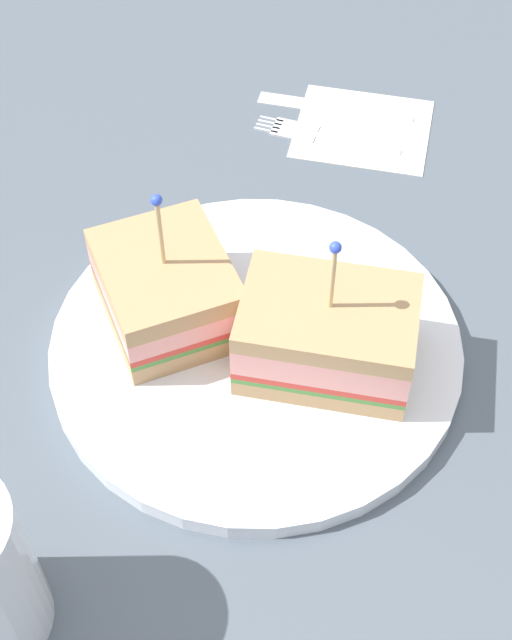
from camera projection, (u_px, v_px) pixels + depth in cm
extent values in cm
cube|color=#4C5660|center=(256.00, 361.00, 58.96)|extent=(107.60, 107.60, 2.00)
cylinder|color=white|center=(256.00, 346.00, 57.71)|extent=(26.23, 26.23, 1.24)
cube|color=tan|center=(325.00, 355.00, 55.69)|extent=(12.23, 12.57, 1.23)
cube|color=#478438|center=(326.00, 347.00, 55.06)|extent=(12.23, 12.57, 0.40)
cube|color=red|center=(326.00, 343.00, 54.71)|extent=(12.23, 12.57, 0.50)
cube|color=#E59389|center=(327.00, 330.00, 53.75)|extent=(12.23, 12.57, 1.99)
cube|color=tan|center=(329.00, 312.00, 52.51)|extent=(12.23, 12.57, 1.23)
cylinder|color=tan|center=(332.00, 281.00, 50.42)|extent=(0.30, 0.30, 5.42)
sphere|color=blue|center=(335.00, 248.00, 48.33)|extent=(0.70, 0.70, 0.70)
cube|color=tan|center=(169.00, 309.00, 58.00)|extent=(9.84, 10.84, 1.37)
cube|color=#478438|center=(168.00, 300.00, 57.32)|extent=(9.84, 10.84, 0.40)
cube|color=red|center=(167.00, 295.00, 56.97)|extent=(9.84, 10.84, 0.50)
cube|color=#E59389|center=(166.00, 285.00, 56.23)|extent=(9.84, 10.84, 1.42)
cube|color=tan|center=(164.00, 270.00, 55.16)|extent=(9.84, 10.84, 1.37)
cylinder|color=tan|center=(161.00, 236.00, 52.93)|extent=(0.30, 0.30, 5.77)
sphere|color=blue|center=(156.00, 200.00, 50.70)|extent=(0.70, 0.70, 0.70)
cube|color=beige|center=(363.00, 128.00, 72.56)|extent=(14.12, 14.27, 0.15)
cube|color=silver|center=(358.00, 143.00, 71.22)|extent=(4.26, 6.10, 0.35)
cube|color=silver|center=(295.00, 130.00, 72.29)|extent=(3.81, 4.22, 0.35)
cube|color=silver|center=(272.00, 119.00, 73.20)|extent=(1.24, 1.77, 0.35)
cube|color=silver|center=(270.00, 122.00, 72.90)|extent=(1.24, 1.77, 0.35)
cube|color=silver|center=(268.00, 126.00, 72.59)|extent=(1.24, 1.77, 0.35)
cube|color=silver|center=(266.00, 130.00, 72.29)|extent=(1.24, 1.77, 0.35)
cube|color=silver|center=(367.00, 112.00, 73.74)|extent=(5.19, 6.33, 0.35)
cube|color=silver|center=(300.00, 102.00, 74.57)|extent=(5.52, 6.42, 0.24)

